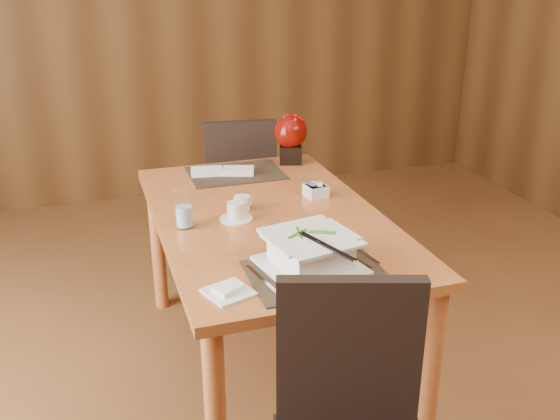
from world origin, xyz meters
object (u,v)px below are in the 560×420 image
object	(u,v)px
creamer_jug	(242,203)
sugar_caddy	(316,191)
coffee_cup	(236,212)
water_glass	(184,208)
berry_decor	(291,136)
far_chair	(239,183)
dining_table	(269,236)
soup_setting	(311,252)
bread_plate	(229,292)

from	to	relation	value
creamer_jug	sugar_caddy	world-z (taller)	creamer_jug
coffee_cup	water_glass	distance (m)	0.21
berry_decor	far_chair	distance (m)	0.60
dining_table	soup_setting	xyz separation A→B (m)	(-0.01, -0.51, 0.16)
far_chair	bread_plate	bearing A→B (deg)	81.70
creamer_jug	sugar_caddy	size ratio (longest dim) A/B	0.95
water_glass	berry_decor	distance (m)	0.94
water_glass	sugar_caddy	bearing A→B (deg)	14.38
dining_table	water_glass	size ratio (longest dim) A/B	9.23
coffee_cup	bread_plate	size ratio (longest dim) A/B	0.99
soup_setting	water_glass	distance (m)	0.59
soup_setting	water_glass	bearing A→B (deg)	114.33
coffee_cup	dining_table	bearing A→B (deg)	5.62
berry_decor	creamer_jug	bearing A→B (deg)	-125.94
soup_setting	bread_plate	distance (m)	0.32
creamer_jug	dining_table	bearing A→B (deg)	-66.63
sugar_caddy	soup_setting	bearing A→B (deg)	-112.52
sugar_caddy	far_chair	distance (m)	0.99
sugar_caddy	berry_decor	distance (m)	0.52
soup_setting	bread_plate	bearing A→B (deg)	-176.49
dining_table	sugar_caddy	xyz separation A→B (m)	(0.26, 0.13, 0.12)
soup_setting	creamer_jug	world-z (taller)	soup_setting
bread_plate	creamer_jug	bearing A→B (deg)	71.80
creamer_jug	berry_decor	distance (m)	0.70
creamer_jug	bread_plate	world-z (taller)	creamer_jug
coffee_cup	bread_plate	bearing A→B (deg)	-106.50
sugar_caddy	coffee_cup	bearing A→B (deg)	-159.81
sugar_caddy	berry_decor	xyz separation A→B (m)	(0.05, 0.51, 0.11)
water_glass	far_chair	bearing A→B (deg)	65.75
dining_table	water_glass	distance (m)	0.39
soup_setting	far_chair	size ratio (longest dim) A/B	0.40
water_glass	dining_table	bearing A→B (deg)	3.72
soup_setting	sugar_caddy	distance (m)	0.69
dining_table	creamer_jug	size ratio (longest dim) A/B	17.71
water_glass	creamer_jug	xyz separation A→B (m)	(0.26, 0.10, -0.05)
dining_table	far_chair	distance (m)	1.10
sugar_caddy	far_chair	bearing A→B (deg)	96.77
soup_setting	berry_decor	bearing A→B (deg)	63.39
creamer_jug	far_chair	size ratio (longest dim) A/B	0.09
soup_setting	creamer_jug	distance (m)	0.59
sugar_caddy	bread_plate	size ratio (longest dim) A/B	0.66
water_glass	creamer_jug	distance (m)	0.28
dining_table	coffee_cup	world-z (taller)	coffee_cup
bread_plate	far_chair	distance (m)	1.74
far_chair	soup_setting	bearing A→B (deg)	91.55
water_glass	sugar_caddy	distance (m)	0.63
far_chair	creamer_jug	bearing A→B (deg)	83.65
dining_table	water_glass	xyz separation A→B (m)	(-0.35, -0.02, 0.18)
soup_setting	coffee_cup	bearing A→B (deg)	94.27
soup_setting	bread_plate	size ratio (longest dim) A/B	2.66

